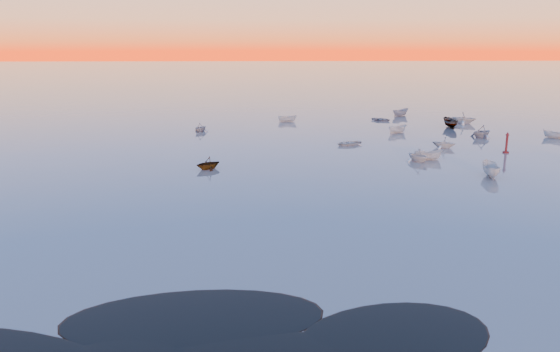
{
  "coord_description": "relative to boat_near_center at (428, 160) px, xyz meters",
  "views": [
    {
      "loc": [
        -2.85,
        -24.26,
        14.08
      ],
      "look_at": [
        -0.44,
        28.0,
        1.21
      ],
      "focal_mm": 35.0,
      "sensor_mm": 36.0,
      "label": 1
    }
  ],
  "objects": [
    {
      "name": "moored_fleet",
      "position": [
        -18.42,
        12.44,
        0.0
      ],
      "size": [
        124.0,
        58.0,
        1.2
      ],
      "primitive_type": null,
      "color": "#B8B8B4",
      "rests_on": "ground"
    },
    {
      "name": "ground",
      "position": [
        -18.42,
        59.44,
        0.0
      ],
      "size": [
        600.0,
        600.0,
        0.0
      ],
      "primitive_type": "plane",
      "color": "#6D615A",
      "rests_on": "ground"
    },
    {
      "name": "channel_marker",
      "position": [
        11.5,
        3.76,
        1.12
      ],
      "size": [
        0.8,
        0.8,
        2.85
      ],
      "color": "#4B1011",
      "rests_on": "ground"
    },
    {
      "name": "boat_near_center",
      "position": [
        0.0,
        0.0,
        0.0
      ],
      "size": [
        1.6,
        3.55,
        1.21
      ],
      "primitive_type": "imported",
      "rotation": [
        0.0,
        0.0,
        1.54
      ],
      "color": "#B8B8B4",
      "rests_on": "ground"
    },
    {
      "name": "boat_near_right",
      "position": [
        -1.56,
        -0.99,
        0.0
      ],
      "size": [
        3.86,
        3.01,
        1.23
      ],
      "primitive_type": "imported",
      "rotation": [
        0.0,
        0.0,
        3.61
      ],
      "color": "#B8B8B4",
      "rests_on": "ground"
    },
    {
      "name": "mud_lobes",
      "position": [
        -18.42,
        -41.56,
        0.01
      ],
      "size": [
        140.0,
        6.0,
        0.07
      ],
      "primitive_type": null,
      "color": "black",
      "rests_on": "ground"
    }
  ]
}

